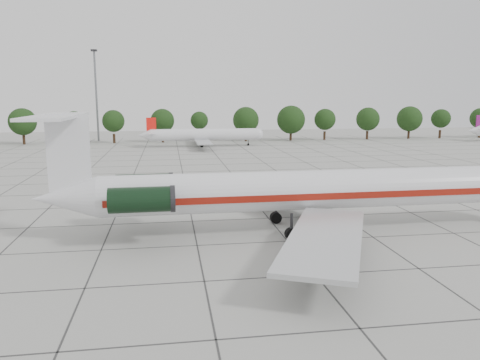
# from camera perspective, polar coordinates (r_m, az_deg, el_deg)

# --- Properties ---
(ground) EXTENTS (260.00, 260.00, 0.00)m
(ground) POSITION_cam_1_polar(r_m,az_deg,el_deg) (49.42, 3.49, -4.68)
(ground) COLOR #A4A49D
(ground) RESTS_ON ground
(apron_joints) EXTENTS (170.00, 170.00, 0.02)m
(apron_joints) POSITION_cam_1_polar(r_m,az_deg,el_deg) (63.77, 0.65, -1.26)
(apron_joints) COLOR #383838
(apron_joints) RESTS_ON ground
(main_airliner) EXTENTS (47.84, 37.60, 11.21)m
(main_airliner) POSITION_cam_1_polar(r_m,az_deg,el_deg) (44.17, 6.23, -1.23)
(main_airliner) COLOR silver
(main_airliner) RESTS_ON ground
(bg_airliner_c) EXTENTS (28.24, 27.20, 7.40)m
(bg_airliner_c) POSITION_cam_1_polar(r_m,az_deg,el_deg) (120.09, -4.38, 5.50)
(bg_airliner_c) COLOR silver
(bg_airliner_c) RESTS_ON ground
(tree_line) EXTENTS (249.86, 8.44, 10.22)m
(tree_line) POSITION_cam_1_polar(r_m,az_deg,el_deg) (131.85, -9.43, 7.14)
(tree_line) COLOR #332114
(tree_line) RESTS_ON ground
(floodlight_mast) EXTENTS (1.60, 1.60, 25.45)m
(floodlight_mast) POSITION_cam_1_polar(r_m,az_deg,el_deg) (140.08, -17.14, 10.40)
(floodlight_mast) COLOR slate
(floodlight_mast) RESTS_ON ground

